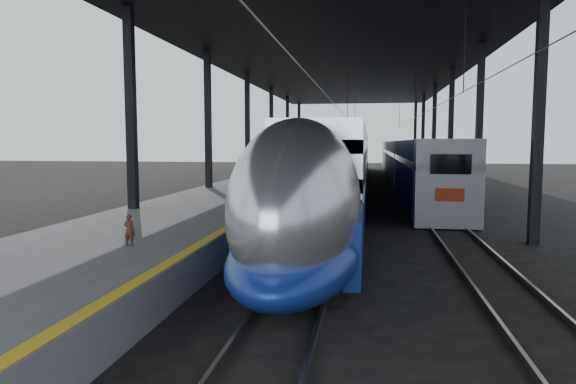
# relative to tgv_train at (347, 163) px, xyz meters

# --- Properties ---
(ground) EXTENTS (160.00, 160.00, 0.00)m
(ground) POSITION_rel_tgv_train_xyz_m (-2.00, -25.37, -2.07)
(ground) COLOR black
(ground) RESTS_ON ground
(platform) EXTENTS (6.00, 80.00, 1.00)m
(platform) POSITION_rel_tgv_train_xyz_m (-5.50, -5.37, -1.57)
(platform) COLOR #4C4C4F
(platform) RESTS_ON ground
(yellow_strip) EXTENTS (0.30, 80.00, 0.01)m
(yellow_strip) POSITION_rel_tgv_train_xyz_m (-2.70, -5.37, -1.06)
(yellow_strip) COLOR gold
(yellow_strip) RESTS_ON platform
(rails) EXTENTS (6.52, 80.00, 0.16)m
(rails) POSITION_rel_tgv_train_xyz_m (2.50, -5.37, -1.99)
(rails) COLOR slate
(rails) RESTS_ON ground
(canopy) EXTENTS (18.00, 75.00, 9.47)m
(canopy) POSITION_rel_tgv_train_xyz_m (-0.10, -5.37, 7.05)
(canopy) COLOR black
(canopy) RESTS_ON ground
(tgv_train) EXTENTS (3.08, 65.20, 4.42)m
(tgv_train) POSITION_rel_tgv_train_xyz_m (0.00, 0.00, 0.00)
(tgv_train) COLOR silver
(tgv_train) RESTS_ON ground
(second_train) EXTENTS (2.78, 56.05, 3.83)m
(second_train) POSITION_rel_tgv_train_xyz_m (5.00, 9.34, -0.13)
(second_train) COLOR navy
(second_train) RESTS_ON ground
(child) EXTENTS (0.32, 0.22, 0.82)m
(child) POSITION_rel_tgv_train_xyz_m (-4.46, -27.55, -0.66)
(child) COLOR #462417
(child) RESTS_ON platform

